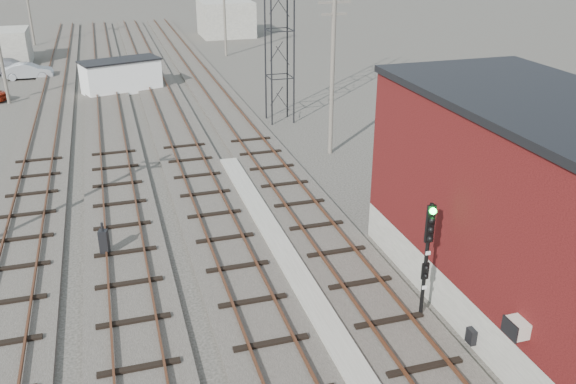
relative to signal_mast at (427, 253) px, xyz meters
name	(u,v)px	position (x,y,z in m)	size (l,w,h in m)	color
ground	(159,56)	(-3.70, 48.14, -2.54)	(320.00, 320.00, 0.00)	#282621
track_right	(224,107)	(-1.20, 27.14, -2.43)	(3.20, 90.00, 0.39)	#332D28
track_mid_right	(168,112)	(-5.20, 27.14, -2.43)	(3.20, 90.00, 0.39)	#332D28
track_mid_left	(109,116)	(-9.20, 27.14, -2.43)	(3.20, 90.00, 0.39)	#332D28
track_left	(48,121)	(-13.20, 27.14, -2.43)	(3.20, 90.00, 0.39)	#332D28
platform_curb	(309,297)	(-3.20, 2.14, -2.41)	(0.90, 28.00, 0.26)	gray
brick_building	(532,206)	(3.80, 0.14, 1.09)	(6.54, 12.20, 7.22)	gray
lattice_tower	(279,5)	(1.80, 23.14, 4.96)	(1.60, 1.60, 15.00)	black
utility_pole_left_c	(27,0)	(-16.20, 58.14, 2.26)	(1.80, 0.24, 9.00)	#595147
utility_pole_right_a	(332,71)	(2.80, 16.14, 2.26)	(1.80, 0.24, 9.00)	#595147
utility_pole_right_b	(224,7)	(2.80, 46.14, 2.26)	(1.80, 0.24, 9.00)	#595147
shed_right	(226,19)	(5.30, 58.14, -0.54)	(6.00, 6.00, 4.00)	gray
signal_mast	(427,253)	(0.00, 0.00, 0.00)	(0.40, 0.42, 4.26)	gray
switch_stand	(104,243)	(-9.96, 7.28, -1.85)	(0.41, 0.41, 1.46)	black
site_trailer	(121,76)	(-7.96, 34.22, -1.25)	(6.54, 4.26, 2.54)	white
car_silver	(28,71)	(-15.44, 41.19, -1.87)	(1.42, 4.07, 1.34)	#9EA1A6
car_grey	(10,66)	(-17.14, 43.41, -1.84)	(1.96, 4.81, 1.40)	gray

